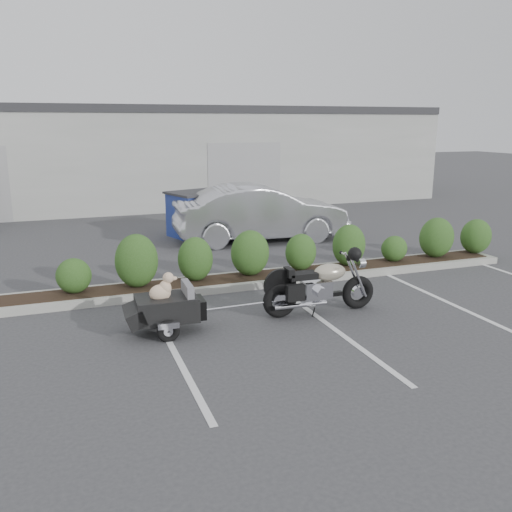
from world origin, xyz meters
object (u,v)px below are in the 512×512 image
object	(u,v)px
sedan	(261,213)
dumpster	(204,213)
motorcycle	(320,287)
pet_trailer	(166,307)

from	to	relation	value
sedan	dumpster	xyz separation A→B (m)	(-1.33, 1.35, -0.13)
motorcycle	dumpster	xyz separation A→B (m)	(-0.16, 7.50, 0.19)
pet_trailer	dumpster	size ratio (longest dim) A/B	0.72
motorcycle	sedan	size ratio (longest dim) A/B	0.44
motorcycle	pet_trailer	bearing A→B (deg)	-178.70
sedan	dumpster	world-z (taller)	sedan
pet_trailer	sedan	bearing A→B (deg)	58.92
motorcycle	dumpster	bearing A→B (deg)	92.97
dumpster	sedan	bearing A→B (deg)	-64.22
pet_trailer	sedan	xyz separation A→B (m)	(3.95, 6.12, 0.38)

